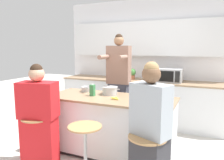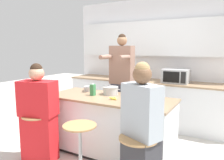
# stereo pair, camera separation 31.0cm
# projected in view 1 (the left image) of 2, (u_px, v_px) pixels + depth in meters

# --- Properties ---
(ground_plane) EXTENTS (16.00, 16.00, 0.00)m
(ground_plane) POSITION_uv_depth(u_px,v_px,m) (110.00, 152.00, 3.42)
(ground_plane) COLOR beige
(wall_back) EXTENTS (3.80, 0.22, 2.70)m
(wall_back) POSITION_uv_depth(u_px,v_px,m) (145.00, 51.00, 4.93)
(wall_back) COLOR white
(wall_back) RESTS_ON ground_plane
(back_counter) EXTENTS (3.53, 0.70, 0.94)m
(back_counter) POSITION_uv_depth(u_px,v_px,m) (140.00, 101.00, 4.79)
(back_counter) COLOR silver
(back_counter) RESTS_ON ground_plane
(kitchen_island) EXTENTS (1.95, 0.82, 0.88)m
(kitchen_island) POSITION_uv_depth(u_px,v_px,m) (110.00, 125.00, 3.35)
(kitchen_island) COLOR black
(kitchen_island) RESTS_ON ground_plane
(bar_stool_leftmost) EXTENTS (0.42, 0.42, 0.68)m
(bar_stool_leftmost) POSITION_uv_depth(u_px,v_px,m) (38.00, 136.00, 3.03)
(bar_stool_leftmost) COLOR tan
(bar_stool_leftmost) RESTS_ON ground_plane
(bar_stool_center) EXTENTS (0.42, 0.42, 0.68)m
(bar_stool_center) POSITION_uv_depth(u_px,v_px,m) (85.00, 147.00, 2.70)
(bar_stool_center) COLOR tan
(bar_stool_center) RESTS_ON ground_plane
(bar_stool_rightmost) EXTENTS (0.42, 0.42, 0.68)m
(bar_stool_rightmost) POSITION_uv_depth(u_px,v_px,m) (147.00, 160.00, 2.38)
(bar_stool_rightmost) COLOR tan
(bar_stool_rightmost) RESTS_ON ground_plane
(person_cooking) EXTENTS (0.44, 0.61, 1.86)m
(person_cooking) POSITION_uv_depth(u_px,v_px,m) (119.00, 87.00, 3.93)
(person_cooking) COLOR #383842
(person_cooking) RESTS_ON ground_plane
(person_wrapped_blanket) EXTENTS (0.56, 0.40, 1.41)m
(person_wrapped_blanket) POSITION_uv_depth(u_px,v_px,m) (39.00, 118.00, 2.99)
(person_wrapped_blanket) COLOR red
(person_wrapped_blanket) RESTS_ON ground_plane
(person_seated_near) EXTENTS (0.47, 0.39, 1.48)m
(person_seated_near) POSITION_uv_depth(u_px,v_px,m) (150.00, 135.00, 2.37)
(person_seated_near) COLOR #333338
(person_seated_near) RESTS_ON ground_plane
(cooking_pot) EXTENTS (0.33, 0.25, 0.13)m
(cooking_pot) POSITION_uv_depth(u_px,v_px,m) (110.00, 91.00, 3.46)
(cooking_pot) COLOR #B7BABC
(cooking_pot) RESTS_ON kitchen_island
(fruit_bowl) EXTENTS (0.21, 0.21, 0.08)m
(fruit_bowl) POSITION_uv_depth(u_px,v_px,m) (88.00, 89.00, 3.73)
(fruit_bowl) COLOR #B7BABC
(fruit_bowl) RESTS_ON kitchen_island
(mixing_bowl_steel) EXTENTS (0.19, 0.19, 0.07)m
(mixing_bowl_steel) POSITION_uv_depth(u_px,v_px,m) (139.00, 94.00, 3.33)
(mixing_bowl_steel) COLOR silver
(mixing_bowl_steel) RESTS_ON kitchen_island
(coffee_cup_near) EXTENTS (0.10, 0.07, 0.10)m
(coffee_cup_near) POSITION_uv_depth(u_px,v_px,m) (143.00, 99.00, 2.95)
(coffee_cup_near) COLOR #4C7099
(coffee_cup_near) RESTS_ON kitchen_island
(banana_bunch) EXTENTS (0.14, 0.10, 0.04)m
(banana_bunch) POSITION_uv_depth(u_px,v_px,m) (115.00, 98.00, 3.13)
(banana_bunch) COLOR yellow
(banana_bunch) RESTS_ON kitchen_island
(juice_carton) EXTENTS (0.07, 0.07, 0.19)m
(juice_carton) POSITION_uv_depth(u_px,v_px,m) (92.00, 90.00, 3.37)
(juice_carton) COLOR #38844C
(juice_carton) RESTS_ON kitchen_island
(microwave) EXTENTS (0.50, 0.38, 0.27)m
(microwave) POSITION_uv_depth(u_px,v_px,m) (169.00, 75.00, 4.41)
(microwave) COLOR #B2B5B7
(microwave) RESTS_ON back_counter
(potted_plant) EXTENTS (0.16, 0.16, 0.24)m
(potted_plant) POSITION_uv_depth(u_px,v_px,m) (132.00, 73.00, 4.77)
(potted_plant) COLOR #A86042
(potted_plant) RESTS_ON back_counter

